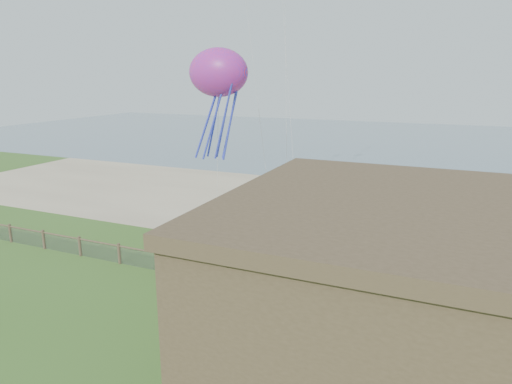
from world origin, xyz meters
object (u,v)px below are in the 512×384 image
motel (499,349)px  picnic_table (255,329)px  octopus_kite (219,103)px  chainlink_fence (209,272)px

motel → picnic_table: 9.54m
picnic_table → octopus_kite: bearing=102.3°
chainlink_fence → motel: bearing=-28.3°
chainlink_fence → picnic_table: chainlink_fence is taller
motel → octopus_kite: 23.61m
chainlink_fence → picnic_table: bearing=-42.4°
chainlink_fence → octopus_kite: bearing=113.8°
chainlink_fence → motel: size_ratio=2.41×
chainlink_fence → picnic_table: (4.45, -4.07, -0.12)m
chainlink_fence → motel: motel is taller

